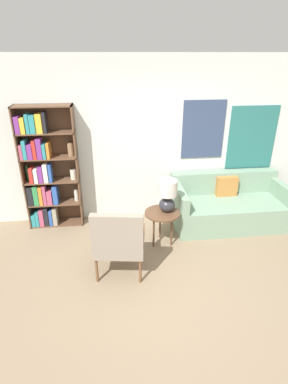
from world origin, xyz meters
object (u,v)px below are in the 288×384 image
at_px(bookshelf, 45,171).
at_px(side_table, 162,216).
at_px(table_lamp, 167,194).
at_px(couch, 228,206).
at_px(armchair, 119,240).

bearing_deg(bookshelf, side_table, -24.16).
xyz_separation_m(side_table, table_lamp, (0.07, 0.04, 0.33)).
height_order(bookshelf, table_lamp, bookshelf).
height_order(bookshelf, side_table, bookshelf).
relative_size(bookshelf, couch, 1.07).
bearing_deg(armchair, bookshelf, 127.15).
xyz_separation_m(couch, table_lamp, (-1.16, -0.47, 0.50)).
distance_m(couch, table_lamp, 1.35).
bearing_deg(bookshelf, table_lamp, -22.36).
xyz_separation_m(bookshelf, armchair, (1.11, -1.46, -0.42)).
bearing_deg(table_lamp, armchair, -137.03).
height_order(bookshelf, couch, bookshelf).
height_order(side_table, table_lamp, table_lamp).
distance_m(bookshelf, couch, 3.10).
relative_size(couch, table_lamp, 3.76).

